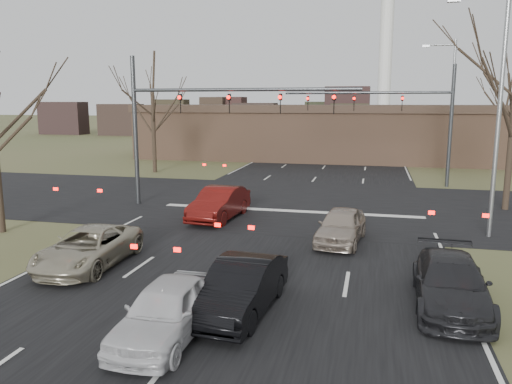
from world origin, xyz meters
TOP-DOWN VIEW (x-y plane):
  - ground at (0.00, 0.00)m, footprint 360.00×360.00m
  - road_main at (0.00, 60.00)m, footprint 14.00×300.00m
  - road_cross at (0.00, 15.00)m, footprint 200.00×14.00m
  - building at (2.00, 38.00)m, footprint 42.40×10.40m
  - mast_arm_near at (-5.23, 13.00)m, footprint 12.12×0.24m
  - mast_arm_far at (6.18, 23.00)m, footprint 11.12×0.24m
  - streetlight_right_near at (8.82, 10.00)m, footprint 2.34×0.25m
  - streetlight_right_far at (9.32, 27.00)m, footprint 2.34×0.25m
  - tree_left_far at (-13.00, 25.00)m, footprint 5.70×5.70m
  - tree_right_far at (15.00, 35.00)m, footprint 5.40×5.40m
  - car_silver_suv at (-5.24, 2.73)m, footprint 2.34×4.82m
  - car_white_sedan at (-0.50, -1.58)m, footprint 1.67×4.09m
  - car_black_hatch at (0.85, 0.25)m, footprint 1.84×4.42m
  - car_charcoal_sedan at (6.37, 1.93)m, footprint 2.07×4.76m
  - car_red_ahead at (-3.00, 10.54)m, footprint 2.01×4.77m
  - car_silver_ahead at (3.00, 7.70)m, footprint 2.08×4.24m

SIDE VIEW (x-z plane):
  - ground at x=0.00m, z-range 0.00..0.00m
  - road_main at x=0.00m, z-range 0.00..0.02m
  - road_cross at x=0.00m, z-range 0.00..0.03m
  - car_silver_suv at x=-5.24m, z-range 0.00..1.32m
  - car_charcoal_sedan at x=6.37m, z-range 0.00..1.36m
  - car_silver_ahead at x=3.00m, z-range 0.00..1.39m
  - car_white_sedan at x=-0.50m, z-range 0.00..1.39m
  - car_black_hatch at x=0.85m, z-range 0.00..1.42m
  - car_red_ahead at x=-3.00m, z-range 0.00..1.53m
  - building at x=2.00m, z-range 0.02..5.32m
  - mast_arm_far at x=6.18m, z-range 1.02..9.02m
  - mast_arm_near at x=-5.23m, z-range 1.07..9.07m
  - streetlight_right_near at x=8.82m, z-range 0.59..10.59m
  - streetlight_right_far at x=9.32m, z-range 0.59..10.59m
  - tree_right_far at x=15.00m, z-range 2.46..11.46m
  - tree_left_far at x=-13.00m, z-range 2.59..12.09m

